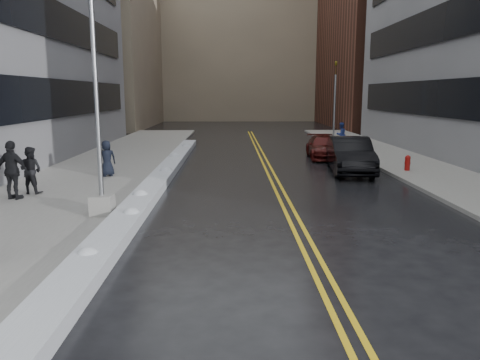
{
  "coord_description": "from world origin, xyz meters",
  "views": [
    {
      "loc": [
        0.6,
        -11.82,
        3.76
      ],
      "look_at": [
        0.86,
        1.44,
        1.3
      ],
      "focal_mm": 35.0,
      "sensor_mm": 36.0,
      "label": 1
    }
  ],
  "objects_px": {
    "fire_hydrant": "(408,162)",
    "car_black": "(350,155)",
    "lamppost": "(98,136)",
    "pedestrian_east": "(341,134)",
    "car_maroon": "(324,147)",
    "pedestrian_c": "(107,158)",
    "pedestrian_d": "(13,170)",
    "traffic_signal": "(335,98)",
    "pedestrian_b": "(31,170)"
  },
  "relations": [
    {
      "from": "car_maroon",
      "to": "pedestrian_east",
      "type": "bearing_deg",
      "value": 70.1
    },
    {
      "from": "fire_hydrant",
      "to": "pedestrian_east",
      "type": "distance_m",
      "value": 10.37
    },
    {
      "from": "fire_hydrant",
      "to": "pedestrian_c",
      "type": "relative_size",
      "value": 0.46
    },
    {
      "from": "pedestrian_east",
      "to": "pedestrian_d",
      "type": "bearing_deg",
      "value": 14.52
    },
    {
      "from": "car_black",
      "to": "fire_hydrant",
      "type": "bearing_deg",
      "value": 0.11
    },
    {
      "from": "pedestrian_b",
      "to": "fire_hydrant",
      "type": "bearing_deg",
      "value": -149.69
    },
    {
      "from": "lamppost",
      "to": "fire_hydrant",
      "type": "height_order",
      "value": "lamppost"
    },
    {
      "from": "lamppost",
      "to": "car_maroon",
      "type": "relative_size",
      "value": 1.7
    },
    {
      "from": "lamppost",
      "to": "car_maroon",
      "type": "xyz_separation_m",
      "value": [
        9.37,
        13.41,
        -1.88
      ]
    },
    {
      "from": "lamppost",
      "to": "fire_hydrant",
      "type": "xyz_separation_m",
      "value": [
        12.3,
        8.0,
        -1.98
      ]
    },
    {
      "from": "fire_hydrant",
      "to": "pedestrian_east",
      "type": "relative_size",
      "value": 0.44
    },
    {
      "from": "car_maroon",
      "to": "fire_hydrant",
      "type": "bearing_deg",
      "value": -57.88
    },
    {
      "from": "fire_hydrant",
      "to": "traffic_signal",
      "type": "bearing_deg",
      "value": 92.05
    },
    {
      "from": "pedestrian_east",
      "to": "fire_hydrant",
      "type": "bearing_deg",
      "value": 61.94
    },
    {
      "from": "car_black",
      "to": "car_maroon",
      "type": "xyz_separation_m",
      "value": [
        -0.24,
        5.14,
        -0.2
      ]
    },
    {
      "from": "fire_hydrant",
      "to": "car_black",
      "type": "relative_size",
      "value": 0.14
    },
    {
      "from": "car_maroon",
      "to": "traffic_signal",
      "type": "bearing_deg",
      "value": 77.81
    },
    {
      "from": "pedestrian_b",
      "to": "car_black",
      "type": "height_order",
      "value": "pedestrian_b"
    },
    {
      "from": "traffic_signal",
      "to": "car_maroon",
      "type": "xyz_separation_m",
      "value": [
        -2.43,
        -8.59,
        -2.75
      ]
    },
    {
      "from": "fire_hydrant",
      "to": "pedestrian_d",
      "type": "height_order",
      "value": "pedestrian_d"
    },
    {
      "from": "lamppost",
      "to": "fire_hydrant",
      "type": "distance_m",
      "value": 14.81
    },
    {
      "from": "lamppost",
      "to": "pedestrian_d",
      "type": "relative_size",
      "value": 3.74
    },
    {
      "from": "pedestrian_d",
      "to": "pedestrian_east",
      "type": "relative_size",
      "value": 1.24
    },
    {
      "from": "pedestrian_c",
      "to": "car_black",
      "type": "relative_size",
      "value": 0.31
    },
    {
      "from": "pedestrian_b",
      "to": "pedestrian_c",
      "type": "bearing_deg",
      "value": -103.94
    },
    {
      "from": "lamppost",
      "to": "pedestrian_d",
      "type": "xyz_separation_m",
      "value": [
        -3.6,
        2.15,
        -1.37
      ]
    },
    {
      "from": "pedestrian_b",
      "to": "car_black",
      "type": "bearing_deg",
      "value": -145.37
    },
    {
      "from": "pedestrian_d",
      "to": "pedestrian_east",
      "type": "xyz_separation_m",
      "value": [
        15.11,
        16.18,
        -0.2
      ]
    },
    {
      "from": "car_maroon",
      "to": "lamppost",
      "type": "bearing_deg",
      "value": -121.3
    },
    {
      "from": "lamppost",
      "to": "car_black",
      "type": "height_order",
      "value": "lamppost"
    },
    {
      "from": "pedestrian_c",
      "to": "car_black",
      "type": "height_order",
      "value": "pedestrian_c"
    },
    {
      "from": "pedestrian_b",
      "to": "car_black",
      "type": "relative_size",
      "value": 0.33
    },
    {
      "from": "fire_hydrant",
      "to": "pedestrian_d",
      "type": "bearing_deg",
      "value": -159.81
    },
    {
      "from": "fire_hydrant",
      "to": "pedestrian_d",
      "type": "xyz_separation_m",
      "value": [
        -15.9,
        -5.85,
        0.62
      ]
    },
    {
      "from": "car_black",
      "to": "pedestrian_b",
      "type": "bearing_deg",
      "value": -152.66
    },
    {
      "from": "fire_hydrant",
      "to": "pedestrian_b",
      "type": "xyz_separation_m",
      "value": [
        -15.71,
        -4.87,
        0.46
      ]
    },
    {
      "from": "fire_hydrant",
      "to": "car_maroon",
      "type": "bearing_deg",
      "value": 118.49
    },
    {
      "from": "fire_hydrant",
      "to": "car_maroon",
      "type": "xyz_separation_m",
      "value": [
        -2.93,
        5.41,
        0.1
      ]
    },
    {
      "from": "lamppost",
      "to": "traffic_signal",
      "type": "bearing_deg",
      "value": 61.79
    },
    {
      "from": "fire_hydrant",
      "to": "car_maroon",
      "type": "distance_m",
      "value": 6.15
    },
    {
      "from": "pedestrian_east",
      "to": "pedestrian_b",
      "type": "bearing_deg",
      "value": 13.11
    },
    {
      "from": "fire_hydrant",
      "to": "lamppost",
      "type": "bearing_deg",
      "value": -146.96
    },
    {
      "from": "traffic_signal",
      "to": "pedestrian_b",
      "type": "bearing_deg",
      "value": -128.87
    },
    {
      "from": "lamppost",
      "to": "pedestrian_east",
      "type": "relative_size",
      "value": 4.64
    },
    {
      "from": "traffic_signal",
      "to": "car_maroon",
      "type": "relative_size",
      "value": 1.33
    },
    {
      "from": "pedestrian_d",
      "to": "car_maroon",
      "type": "distance_m",
      "value": 17.18
    },
    {
      "from": "fire_hydrant",
      "to": "car_black",
      "type": "height_order",
      "value": "car_black"
    },
    {
      "from": "lamppost",
      "to": "pedestrian_east",
      "type": "bearing_deg",
      "value": 57.88
    },
    {
      "from": "traffic_signal",
      "to": "pedestrian_east",
      "type": "xyz_separation_m",
      "value": [
        -0.29,
        -3.67,
        -2.43
      ]
    },
    {
      "from": "lamppost",
      "to": "traffic_signal",
      "type": "distance_m",
      "value": 24.98
    }
  ]
}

